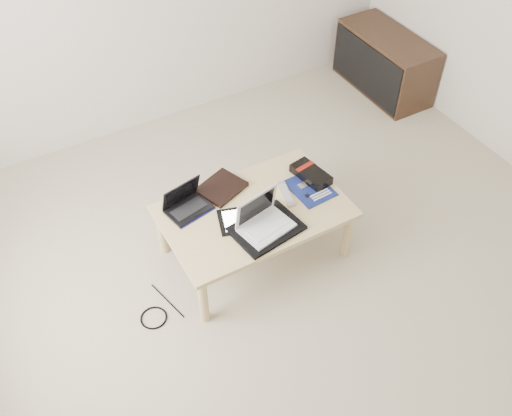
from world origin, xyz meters
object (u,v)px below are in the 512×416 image
coffee_table (254,215)px  netbook (186,204)px  media_cabinet (384,63)px  gpu_box (311,174)px  white_laptop (263,220)px

coffee_table → netbook: bearing=149.3°
coffee_table → netbook: netbook is taller
media_cabinet → netbook: netbook is taller
gpu_box → netbook: bearing=170.3°
white_laptop → gpu_box: (0.48, 0.22, -0.04)m
coffee_table → white_laptop: (-0.03, -0.15, 0.11)m
media_cabinet → white_laptop: (-1.91, -1.25, 0.21)m
white_laptop → gpu_box: white_laptop is taller
white_laptop → media_cabinet: bearing=33.2°
netbook → gpu_box: (0.80, -0.14, -0.01)m
gpu_box → media_cabinet: bearing=35.6°
coffee_table → media_cabinet: (1.88, 1.10, -0.10)m
netbook → gpu_box: bearing=-9.7°
white_laptop → gpu_box: size_ratio=1.16×
netbook → white_laptop: 0.48m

